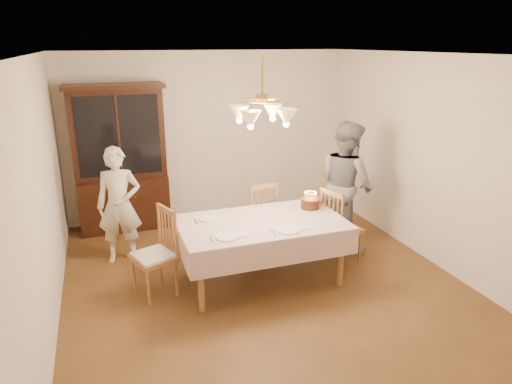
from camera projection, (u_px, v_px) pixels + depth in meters
name	position (u px, v px, depth m)	size (l,w,h in m)	color
ground	(261.00, 280.00, 5.48)	(5.00, 5.00, 0.00)	#573618
room_shell	(262.00, 151.00, 4.98)	(5.00, 5.00, 5.00)	white
dining_table	(262.00, 227.00, 5.26)	(1.90, 1.10, 0.76)	brown
china_hutch	(121.00, 161.00, 6.73)	(1.38, 0.54, 2.16)	black
chair_far_side	(257.00, 221.00, 6.10)	(0.51, 0.49, 1.00)	brown
chair_left_end	(154.00, 257.00, 5.04)	(0.55, 0.56, 1.00)	brown
chair_right_end	(340.00, 230.00, 5.79)	(0.52, 0.53, 1.00)	brown
elderly_woman	(119.00, 205.00, 5.76)	(0.55, 0.36, 1.51)	silver
adult_in_grey	(346.00, 185.00, 6.20)	(0.85, 0.66, 1.74)	slate
birthday_cake	(310.00, 204.00, 5.59)	(0.30, 0.30, 0.22)	white
place_setting_near_left	(228.00, 237.00, 4.81)	(0.40, 0.25, 0.02)	white
place_setting_near_right	(290.00, 230.00, 4.99)	(0.42, 0.27, 0.02)	white
place_setting_far_left	(210.00, 219.00, 5.29)	(0.38, 0.23, 0.02)	white
chandelier	(262.00, 115.00, 4.86)	(0.62, 0.62, 0.73)	#BF8C3F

